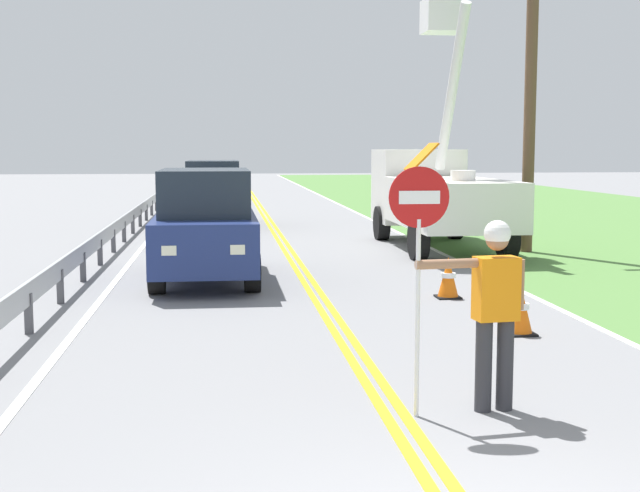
% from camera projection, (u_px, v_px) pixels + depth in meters
% --- Properties ---
extents(centerline_yellow_left, '(0.11, 110.00, 0.01)m').
position_uv_depth(centerline_yellow_left, '(274.00, 234.00, 24.70)').
color(centerline_yellow_left, yellow).
rests_on(centerline_yellow_left, ground).
extents(centerline_yellow_right, '(0.11, 110.00, 0.01)m').
position_uv_depth(centerline_yellow_right, '(281.00, 234.00, 24.72)').
color(centerline_yellow_right, yellow).
rests_on(centerline_yellow_right, ground).
extents(edge_line_right, '(0.12, 110.00, 0.01)m').
position_uv_depth(edge_line_right, '(399.00, 233.00, 25.12)').
color(edge_line_right, silver).
rests_on(edge_line_right, ground).
extents(edge_line_left, '(0.12, 110.00, 0.01)m').
position_uv_depth(edge_line_left, '(151.00, 236.00, 24.30)').
color(edge_line_left, silver).
rests_on(edge_line_left, ground).
extents(flagger_worker, '(1.08, 0.29, 1.83)m').
position_uv_depth(flagger_worker, '(495.00, 303.00, 8.04)').
color(flagger_worker, '#2D2D33').
rests_on(flagger_worker, ground).
extents(stop_sign_paddle, '(0.56, 0.04, 2.33)m').
position_uv_depth(stop_sign_paddle, '(419.00, 235.00, 7.78)').
color(stop_sign_paddle, silver).
rests_on(stop_sign_paddle, ground).
extents(utility_bucket_truck, '(2.67, 6.82, 6.09)m').
position_uv_depth(utility_bucket_truck, '(435.00, 190.00, 21.56)').
color(utility_bucket_truck, white).
rests_on(utility_bucket_truck, ground).
extents(oncoming_suv_nearest, '(1.92, 4.61, 2.10)m').
position_uv_depth(oncoming_suv_nearest, '(206.00, 225.00, 16.05)').
color(oncoming_suv_nearest, navy).
rests_on(oncoming_suv_nearest, ground).
extents(oncoming_suv_second, '(1.96, 4.63, 2.10)m').
position_uv_depth(oncoming_suv_second, '(214.00, 193.00, 27.23)').
color(oncoming_suv_second, black).
rests_on(oncoming_suv_second, ground).
extents(utility_pole_near, '(1.80, 0.28, 7.69)m').
position_uv_depth(utility_pole_near, '(531.00, 83.00, 20.18)').
color(utility_pole_near, brown).
rests_on(utility_pole_near, ground).
extents(traffic_cone_lead, '(0.40, 0.40, 0.70)m').
position_uv_depth(traffic_cone_lead, '(520.00, 310.00, 11.44)').
color(traffic_cone_lead, orange).
rests_on(traffic_cone_lead, ground).
extents(traffic_cone_mid, '(0.40, 0.40, 0.70)m').
position_uv_depth(traffic_cone_mid, '(448.00, 278.00, 14.24)').
color(traffic_cone_mid, orange).
rests_on(traffic_cone_mid, ground).
extents(guardrail_left_shoulder, '(0.10, 32.00, 0.71)m').
position_uv_depth(guardrail_left_shoulder, '(107.00, 236.00, 19.35)').
color(guardrail_left_shoulder, '#9EA0A3').
rests_on(guardrail_left_shoulder, ground).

